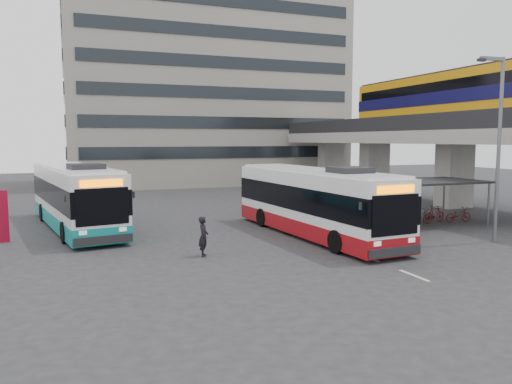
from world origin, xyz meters
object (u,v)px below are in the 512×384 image
object	(u,v)px
bus_main	(314,203)
pedestrian	(203,236)
lamp_post	(497,138)
bus_teal	(75,197)

from	to	relation	value
bus_main	pedestrian	world-z (taller)	bus_main
bus_main	lamp_post	distance (m)	9.13
bus_main	bus_teal	world-z (taller)	bus_teal
lamp_post	pedestrian	bearing A→B (deg)	173.01
lamp_post	bus_teal	bearing A→B (deg)	150.86
bus_main	lamp_post	size ratio (longest dim) A/B	1.44
bus_teal	lamp_post	world-z (taller)	lamp_post
pedestrian	lamp_post	bearing A→B (deg)	-82.89
bus_teal	pedestrian	world-z (taller)	bus_teal
bus_teal	pedestrian	distance (m)	10.29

